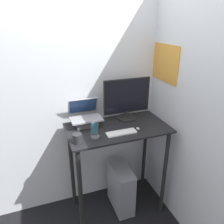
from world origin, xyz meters
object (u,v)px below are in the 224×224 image
at_px(laptop, 86,118).
at_px(cell_phone, 95,134).
at_px(keyboard, 121,133).
at_px(monitor, 127,100).
at_px(computer_tower, 121,188).
at_px(mouse, 138,129).

bearing_deg(laptop, cell_phone, -87.51).
bearing_deg(laptop, keyboard, -46.79).
bearing_deg(monitor, cell_phone, -146.10).
distance_m(cell_phone, computer_tower, 0.95).
relative_size(keyboard, mouse, 5.87).
height_order(cell_phone, computer_tower, cell_phone).
relative_size(monitor, cell_phone, 3.10).
relative_size(laptop, monitor, 0.61).
height_order(keyboard, cell_phone, cell_phone).
distance_m(mouse, cell_phone, 0.46).
xyz_separation_m(laptop, mouse, (0.47, -0.29, -0.06)).
height_order(laptop, keyboard, laptop).
xyz_separation_m(keyboard, cell_phone, (-0.27, -0.00, 0.04)).
xyz_separation_m(mouse, cell_phone, (-0.46, -0.02, 0.03)).
distance_m(monitor, cell_phone, 0.57).
bearing_deg(keyboard, monitor, 58.69).
relative_size(monitor, computer_tower, 0.95).
xyz_separation_m(laptop, computer_tower, (0.35, -0.16, -0.90)).
bearing_deg(keyboard, mouse, 4.36).
bearing_deg(computer_tower, mouse, -47.38).
height_order(laptop, mouse, laptop).
xyz_separation_m(laptop, keyboard, (0.28, -0.30, -0.07)).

